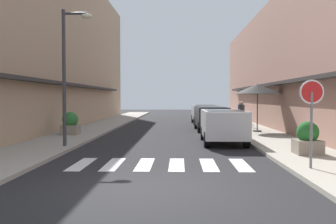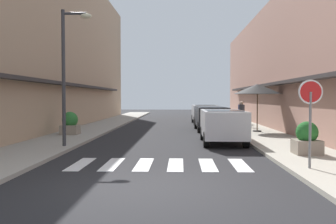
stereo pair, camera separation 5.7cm
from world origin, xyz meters
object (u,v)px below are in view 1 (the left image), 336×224
street_lamp (69,63)px  pedestrian_walking_near (242,113)px  parked_car_near (223,123)px  planter_far (242,118)px  parked_car_mid (211,116)px  planter_midblock (70,124)px  planter_corner (308,139)px  round_street_sign (312,101)px  cafe_umbrella (258,89)px  pedestrian_walking_far (240,112)px  parked_car_far (204,112)px

street_lamp → pedestrian_walking_near: (8.40, 10.16, -2.37)m
parked_car_near → planter_far: size_ratio=4.27×
parked_car_mid → planter_far: size_ratio=4.55×
parked_car_near → planter_midblock: bearing=160.3°
planter_corner → round_street_sign: bearing=-107.0°
cafe_umbrella → planter_far: size_ratio=2.74×
planter_corner → planter_far: planter_corner is taller
round_street_sign → planter_far: (0.90, 16.22, -1.35)m
street_lamp → planter_midblock: street_lamp is taller
planter_corner → pedestrian_walking_near: 12.01m
round_street_sign → street_lamp: street_lamp is taller
planter_far → pedestrian_walking_far: 1.58m
pedestrian_walking_near → street_lamp: bearing=29.8°
round_street_sign → pedestrian_walking_near: (0.59, 14.55, -0.93)m
street_lamp → planter_corner: size_ratio=4.84×
cafe_umbrella → planter_far: bearing=89.3°
planter_corner → cafe_umbrella: bearing=89.6°
parked_car_far → street_lamp: 15.91m
cafe_umbrella → parked_car_far: bearing=107.1°
planter_corner → pedestrian_walking_far: size_ratio=0.68×
round_street_sign → pedestrian_walking_far: (1.00, 17.74, -0.96)m
cafe_umbrella → planter_far: cafe_umbrella is taller
round_street_sign → cafe_umbrella: (0.84, 10.91, 0.57)m
parked_car_mid → planter_far: parked_car_mid is taller
parked_car_mid → planter_midblock: bearing=-153.4°
planter_corner → parked_car_near: bearing=122.5°
planter_far → planter_corner: bearing=-90.5°
parked_car_near → street_lamp: 6.93m
parked_car_mid → planter_corner: 10.49m
round_street_sign → parked_car_near: bearing=104.3°
street_lamp → pedestrian_walking_near: street_lamp is taller
parked_car_mid → pedestrian_walking_near: pedestrian_walking_near is taller
parked_car_mid → street_lamp: size_ratio=0.84×
street_lamp → planter_far: (8.71, 11.82, -2.78)m
parked_car_near → round_street_sign: (1.60, -6.28, 1.00)m
street_lamp → pedestrian_walking_near: 13.39m
parked_car_near → pedestrian_walking_near: (2.19, 8.27, 0.07)m
parked_car_near → parked_car_far: bearing=90.0°
parked_car_near → pedestrian_walking_near: bearing=75.1°
cafe_umbrella → parked_car_near: bearing=-117.8°
parked_car_mid → pedestrian_walking_near: 2.84m
round_street_sign → planter_corner: bearing=73.0°
parked_car_near → pedestrian_walking_near: pedestrian_walking_near is taller
planter_midblock → planter_far: bearing=35.8°
round_street_sign → planter_far: 16.30m
parked_car_far → planter_midblock: 12.42m
street_lamp → planter_corner: (8.58, -1.85, -2.74)m
parked_car_far → cafe_umbrella: 8.44m
parked_car_far → pedestrian_walking_near: 4.82m
street_lamp → cafe_umbrella: (8.65, 6.52, -0.87)m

